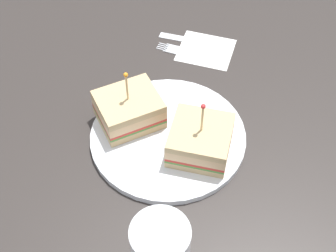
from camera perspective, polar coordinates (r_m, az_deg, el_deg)
ground_plane at (r=75.55cm, az=0.00°, el=-1.97°), size 93.09×93.09×2.00cm
plate at (r=74.35cm, az=0.00°, el=-1.25°), size 24.03×24.03×1.06cm
sandwich_half_front at (r=70.40cm, az=3.87°, el=-1.67°), size 11.62×11.61×10.04cm
sandwich_half_back at (r=74.22cm, az=-4.65°, el=1.98°), size 9.89×10.87×10.19cm
napkin at (r=89.27cm, az=4.51°, el=8.98°), size 12.34×12.72×0.15cm
fork at (r=88.64cm, az=1.73°, el=8.86°), size 7.63×11.42×0.35cm
knife at (r=91.12cm, az=2.59°, el=10.19°), size 7.12×12.36×0.35cm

